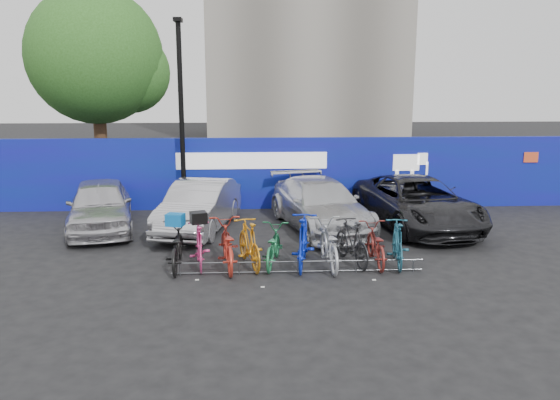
{
  "coord_description": "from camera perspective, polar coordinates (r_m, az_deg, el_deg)",
  "views": [
    {
      "loc": [
        -0.99,
        -12.08,
        4.1
      ],
      "look_at": [
        -0.26,
        2.0,
        1.13
      ],
      "focal_mm": 35.0,
      "sensor_mm": 36.0,
      "label": 1
    }
  ],
  "objects": [
    {
      "name": "bike_5",
      "position": [
        12.51,
        2.43,
        -4.32
      ],
      "size": [
        0.89,
        2.08,
        1.21
      ],
      "primitive_type": "imported",
      "rotation": [
        0.0,
        0.0,
        2.98
      ],
      "color": "#0B23BC",
      "rests_on": "ground"
    },
    {
      "name": "hoarding",
      "position": [
        18.34,
        0.2,
        2.82
      ],
      "size": [
        22.0,
        0.18,
        2.4
      ],
      "color": "navy",
      "rests_on": "ground"
    },
    {
      "name": "bike_4",
      "position": [
        12.64,
        -0.77,
        -4.82
      ],
      "size": [
        0.92,
        1.84,
        0.92
      ],
      "primitive_type": "imported",
      "rotation": [
        0.0,
        0.0,
        2.96
      ],
      "color": "#217946",
      "rests_on": "ground"
    },
    {
      "name": "car_3",
      "position": [
        16.47,
        14.07,
        -0.26
      ],
      "size": [
        3.16,
        5.56,
        1.46
      ],
      "primitive_type": "imported",
      "rotation": [
        0.0,
        0.0,
        0.14
      ],
      "color": "black",
      "rests_on": "ground"
    },
    {
      "name": "tree",
      "position": [
        22.9,
        -18.12,
        13.76
      ],
      "size": [
        5.4,
        5.2,
        7.8
      ],
      "color": "#382314",
      "rests_on": "ground"
    },
    {
      "name": "car_2",
      "position": [
        15.86,
        4.21,
        -0.46
      ],
      "size": [
        3.07,
        5.23,
        1.42
      ],
      "primitive_type": "imported",
      "rotation": [
        0.0,
        0.0,
        0.23
      ],
      "color": "silver",
      "rests_on": "ground"
    },
    {
      "name": "bike_7",
      "position": [
        12.84,
        7.51,
        -4.33
      ],
      "size": [
        0.92,
        1.84,
        1.07
      ],
      "primitive_type": "imported",
      "rotation": [
        0.0,
        0.0,
        3.39
      ],
      "color": "black",
      "rests_on": "ground"
    },
    {
      "name": "bike_3",
      "position": [
        12.54,
        -3.24,
        -4.56
      ],
      "size": [
        0.96,
        1.9,
        1.1
      ],
      "primitive_type": "imported",
      "rotation": [
        0.0,
        0.0,
        3.4
      ],
      "color": "orange",
      "rests_on": "ground"
    },
    {
      "name": "cargo_topcase",
      "position": [
        12.52,
        -8.52,
        -1.83
      ],
      "size": [
        0.44,
        0.41,
        0.26
      ],
      "primitive_type": "cube",
      "rotation": [
        0.0,
        0.0,
        0.3
      ],
      "color": "black",
      "rests_on": "bike_1"
    },
    {
      "name": "car_1",
      "position": [
        15.78,
        -8.44,
        -0.65
      ],
      "size": [
        2.33,
        4.5,
        1.41
      ],
      "primitive_type": "imported",
      "rotation": [
        0.0,
        0.0,
        -0.2
      ],
      "color": "#AFAEB3",
      "rests_on": "ground"
    },
    {
      "name": "lamppost",
      "position": [
        17.64,
        -10.27,
        9.02
      ],
      "size": [
        0.25,
        0.5,
        6.11
      ],
      "color": "black",
      "rests_on": "ground"
    },
    {
      "name": "bike_1",
      "position": [
        12.69,
        -8.43,
        -4.66
      ],
      "size": [
        0.7,
        1.75,
        1.02
      ],
      "primitive_type": "imported",
      "rotation": [
        0.0,
        0.0,
        3.27
      ],
      "color": "#EC3A86",
      "rests_on": "ground"
    },
    {
      "name": "bike_9",
      "position": [
        12.91,
        12.19,
        -4.41
      ],
      "size": [
        0.76,
        1.82,
        1.06
      ],
      "primitive_type": "imported",
      "rotation": [
        0.0,
        0.0,
        2.99
      ],
      "color": "#1B5166",
      "rests_on": "ground"
    },
    {
      "name": "bike_8",
      "position": [
        12.89,
        9.92,
        -4.63
      ],
      "size": [
        0.65,
        1.8,
        0.94
      ],
      "primitive_type": "imported",
      "rotation": [
        0.0,
        0.0,
        3.13
      ],
      "color": "maroon",
      "rests_on": "ground"
    },
    {
      "name": "ground",
      "position": [
        12.8,
        1.66,
        -6.78
      ],
      "size": [
        100.0,
        100.0,
        0.0
      ],
      "primitive_type": "plane",
      "color": "black",
      "rests_on": "ground"
    },
    {
      "name": "cargo_crate",
      "position": [
        12.49,
        -10.89,
        -2.03
      ],
      "size": [
        0.45,
        0.38,
        0.27
      ],
      "primitive_type": "cube",
      "rotation": [
        0.0,
        0.0,
        -0.26
      ],
      "color": "#0B5BA9",
      "rests_on": "bike_0"
    },
    {
      "name": "bike_6",
      "position": [
        12.59,
        5.09,
        -4.62
      ],
      "size": [
        0.79,
        2.04,
        1.06
      ],
      "primitive_type": "imported",
      "rotation": [
        0.0,
        0.0,
        3.18
      ],
      "color": "#A4A8AD",
      "rests_on": "ground"
    },
    {
      "name": "bike_2",
      "position": [
        12.52,
        -5.58,
        -4.68
      ],
      "size": [
        0.97,
        2.12,
        1.08
      ],
      "primitive_type": "imported",
      "rotation": [
        0.0,
        0.0,
        3.27
      ],
      "color": "#B62F21",
      "rests_on": "ground"
    },
    {
      "name": "bike_0",
      "position": [
        12.66,
        -10.78,
        -4.83
      ],
      "size": [
        0.75,
        1.93,
        1.0
      ],
      "primitive_type": "imported",
      "rotation": [
        0.0,
        0.0,
        3.19
      ],
      "color": "black",
      "rests_on": "ground"
    },
    {
      "name": "car_0",
      "position": [
        16.44,
        -18.27,
        -0.52
      ],
      "size": [
        2.66,
        4.58,
        1.47
      ],
      "primitive_type": "imported",
      "rotation": [
        0.0,
        0.0,
        0.23
      ],
      "color": "#BAB9BE",
      "rests_on": "ground"
    },
    {
      "name": "bike_rack",
      "position": [
        12.18,
        1.89,
        -6.96
      ],
      "size": [
        5.6,
        0.03,
        0.3
      ],
      "color": "#595B60",
      "rests_on": "ground"
    }
  ]
}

